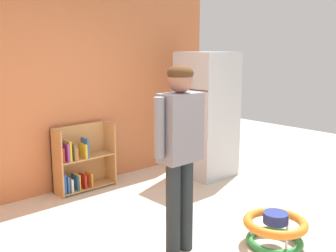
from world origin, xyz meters
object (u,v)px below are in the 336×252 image
bookshelf (80,162)px  standing_person (180,142)px  refrigerator (207,115)px  baby_walker (275,229)px

bookshelf → standing_person: (-0.16, -2.04, 0.66)m
standing_person → refrigerator: bearing=36.5°
baby_walker → standing_person: bearing=145.7°
bookshelf → standing_person: standing_person is taller
baby_walker → bookshelf: bearing=103.1°
refrigerator → baby_walker: size_ratio=2.95×
refrigerator → baby_walker: 2.30m
standing_person → baby_walker: size_ratio=2.82×
refrigerator → standing_person: refrigerator is taller
refrigerator → standing_person: 2.31m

